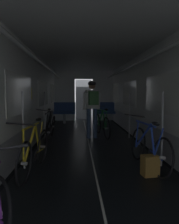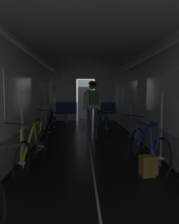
{
  "view_description": "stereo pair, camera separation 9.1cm",
  "coord_description": "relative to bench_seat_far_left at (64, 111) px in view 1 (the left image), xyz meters",
  "views": [
    {
      "loc": [
        -0.29,
        -1.85,
        1.37
      ],
      "look_at": [
        0.0,
        3.65,
        0.89
      ],
      "focal_mm": 35.24,
      "sensor_mm": 36.0,
      "label": 1
    },
    {
      "loc": [
        -0.2,
        -1.86,
        1.37
      ],
      "look_at": [
        0.0,
        3.65,
        0.89
      ],
      "focal_mm": 35.24,
      "sensor_mm": 36.0,
      "label": 2
    }
  ],
  "objects": [
    {
      "name": "train_car_shell",
      "position": [
        0.9,
        -4.47,
        1.13
      ],
      "size": [
        3.14,
        12.34,
        2.57
      ],
      "color": "black",
      "rests_on": "ground"
    },
    {
      "name": "bicycle_black",
      "position": [
        -0.19,
        -3.62,
        -0.19
      ],
      "size": [
        0.44,
        1.69,
        0.96
      ],
      "color": "black",
      "rests_on": "ground"
    },
    {
      "name": "backpack_on_floor",
      "position": [
        1.8,
        -6.44,
        -0.4
      ],
      "size": [
        0.29,
        0.24,
        0.34
      ],
      "primitive_type": "cube",
      "rotation": [
        0.0,
        0.0,
        0.16
      ],
      "color": "olive",
      "rests_on": "ground"
    },
    {
      "name": "bench_seat_far_left",
      "position": [
        0.0,
        0.0,
        0.0
      ],
      "size": [
        0.98,
        0.51,
        0.95
      ],
      "color": "gray",
      "rests_on": "ground"
    },
    {
      "name": "bicycle_yellow",
      "position": [
        -0.13,
        -6.21,
        -0.18
      ],
      "size": [
        0.45,
        1.69,
        0.95
      ],
      "color": "black",
      "rests_on": "ground"
    },
    {
      "name": "bicycle_green_in_aisle",
      "position": [
        1.37,
        -3.1,
        -0.18
      ],
      "size": [
        0.45,
        1.68,
        0.94
      ],
      "color": "black",
      "rests_on": "ground"
    },
    {
      "name": "bench_seat_far_right",
      "position": [
        1.8,
        0.0,
        0.0
      ],
      "size": [
        0.98,
        0.51,
        0.95
      ],
      "color": "gray",
      "rests_on": "ground"
    },
    {
      "name": "bicycle_blue",
      "position": [
        1.9,
        -6.05,
        -0.19
      ],
      "size": [
        0.52,
        1.69,
        0.96
      ],
      "color": "black",
      "rests_on": "ground"
    },
    {
      "name": "person_cyclist_aisle",
      "position": [
        1.04,
        -3.36,
        0.5
      ],
      "size": [
        0.56,
        0.44,
        1.73
      ],
      "color": "#384C75",
      "rests_on": "ground"
    }
  ]
}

